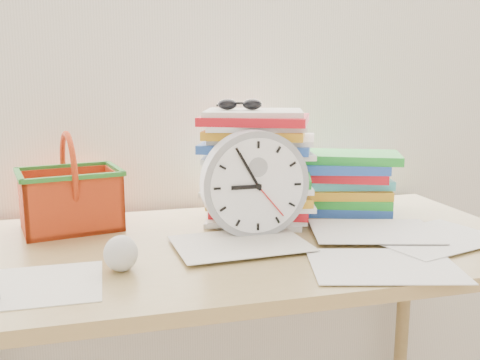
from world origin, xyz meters
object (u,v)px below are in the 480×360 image
object	(u,v)px
clock	(255,184)
desk	(240,271)
paper_stack	(259,166)
basket	(69,182)
book_stack	(347,182)

from	to	relation	value
clock	desk	bearing A→B (deg)	-143.40
paper_stack	desk	bearing A→B (deg)	-119.85
basket	clock	bearing A→B (deg)	-34.20
desk	paper_stack	distance (m)	0.29
book_stack	clock	bearing A→B (deg)	-152.24
desk	clock	size ratio (longest dim) A/B	5.34
paper_stack	book_stack	xyz separation A→B (m)	(0.28, 0.04, -0.06)
desk	basket	size ratio (longest dim) A/B	5.67
desk	book_stack	size ratio (longest dim) A/B	4.90
desk	book_stack	bearing A→B (deg)	28.89
paper_stack	book_stack	bearing A→B (deg)	8.59
clock	book_stack	world-z (taller)	clock
paper_stack	basket	world-z (taller)	paper_stack
book_stack	basket	distance (m)	0.77
desk	paper_stack	xyz separation A→B (m)	(0.09, 0.17, 0.22)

